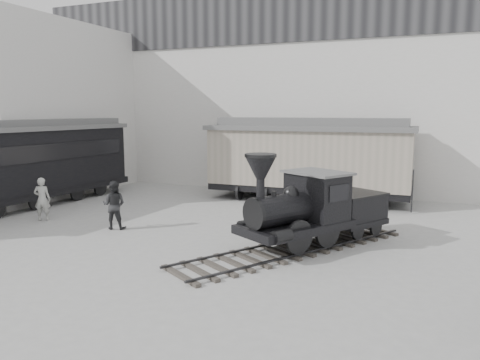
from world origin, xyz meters
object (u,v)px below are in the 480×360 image
at_px(locomotive, 310,213).
at_px(passenger_coach, 7,164).
at_px(boxcar, 308,158).
at_px(visitor_a, 42,199).
at_px(visitor_b, 114,205).

distance_m(locomotive, passenger_coach, 13.97).
relative_size(boxcar, visitor_a, 5.68).
bearing_deg(visitor_b, visitor_a, -16.83).
xyz_separation_m(boxcar, passenger_coach, (-11.89, -7.24, -0.08)).
bearing_deg(boxcar, locomotive, -76.46).
distance_m(boxcar, passenger_coach, 13.92).
relative_size(locomotive, visitor_b, 4.61).
bearing_deg(visitor_b, boxcar, -139.57).
height_order(boxcar, visitor_a, boxcar).
height_order(boxcar, visitor_b, boxcar).
height_order(locomotive, visitor_b, locomotive).
height_order(visitor_a, visitor_b, visitor_b).
relative_size(passenger_coach, visitor_b, 7.69).
bearing_deg(boxcar, visitor_b, -124.04).
bearing_deg(boxcar, passenger_coach, -149.75).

